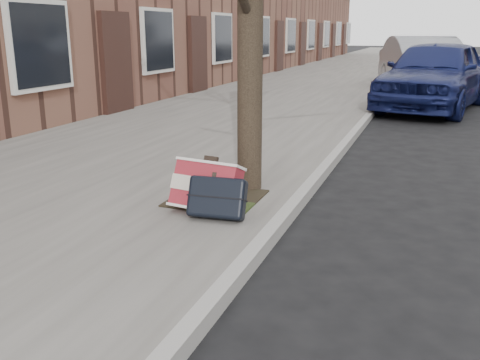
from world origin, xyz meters
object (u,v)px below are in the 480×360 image
(suitcase_red, at_px, (206,187))
(suitcase_navy, at_px, (217,197))
(car_near_mid, at_px, (424,66))
(car_near_front, at_px, (435,74))

(suitcase_red, distance_m, suitcase_navy, 0.20)
(car_near_mid, bearing_deg, suitcase_navy, -112.52)
(suitcase_red, bearing_deg, suitcase_navy, -26.87)
(suitcase_red, bearing_deg, car_near_mid, 91.46)
(suitcase_red, xyz_separation_m, car_near_front, (1.85, 8.64, 0.42))
(suitcase_red, distance_m, car_near_mid, 11.78)
(suitcase_red, height_order, suitcase_navy, suitcase_red)
(suitcase_red, height_order, car_near_mid, car_near_mid)
(suitcase_red, relative_size, car_near_front, 0.14)
(suitcase_navy, bearing_deg, suitcase_red, 139.42)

